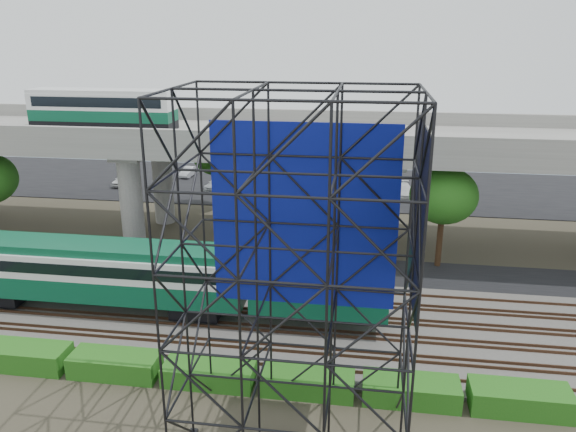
# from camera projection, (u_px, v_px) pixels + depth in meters

# --- Properties ---
(ground) EXTENTS (140.00, 140.00, 0.00)m
(ground) POSITION_uv_depth(u_px,v_px,m) (213.00, 337.00, 32.65)
(ground) COLOR #474233
(ground) RESTS_ON ground
(ballast_bed) EXTENTS (90.00, 12.00, 0.20)m
(ballast_bed) POSITION_uv_depth(u_px,v_px,m) (222.00, 319.00, 34.49)
(ballast_bed) COLOR slate
(ballast_bed) RESTS_ON ground
(service_road) EXTENTS (90.00, 5.00, 0.08)m
(service_road) POSITION_uv_depth(u_px,v_px,m) (251.00, 265.00, 42.49)
(service_road) COLOR black
(service_road) RESTS_ON ground
(parking_lot) EXTENTS (90.00, 18.00, 0.08)m
(parking_lot) POSITION_uv_depth(u_px,v_px,m) (293.00, 185.00, 64.55)
(parking_lot) COLOR black
(parking_lot) RESTS_ON ground
(harbor_water) EXTENTS (140.00, 40.00, 0.03)m
(harbor_water) POSITION_uv_depth(u_px,v_px,m) (313.00, 147.00, 85.21)
(harbor_water) COLOR slate
(harbor_water) RESTS_ON ground
(rail_tracks) EXTENTS (90.00, 9.52, 0.16)m
(rail_tracks) POSITION_uv_depth(u_px,v_px,m) (222.00, 316.00, 34.44)
(rail_tracks) COLOR #472D1E
(rail_tracks) RESTS_ON ballast_bed
(commuter_train) EXTENTS (29.30, 3.06, 4.30)m
(commuter_train) POSITION_uv_depth(u_px,v_px,m) (127.00, 272.00, 34.42)
(commuter_train) COLOR black
(commuter_train) RESTS_ON rail_tracks
(overpass) EXTENTS (80.00, 12.00, 12.40)m
(overpass) POSITION_uv_depth(u_px,v_px,m) (251.00, 145.00, 45.21)
(overpass) COLOR #9E9B93
(overpass) RESTS_ON ground
(scaffold_tower) EXTENTS (9.36, 6.36, 15.00)m
(scaffold_tower) POSITION_uv_depth(u_px,v_px,m) (295.00, 286.00, 21.99)
(scaffold_tower) COLOR black
(scaffold_tower) RESTS_ON ground
(hedge_strip) EXTENTS (34.60, 1.80, 1.20)m
(hedge_strip) POSITION_uv_depth(u_px,v_px,m) (209.00, 373.00, 28.30)
(hedge_strip) COLOR #195714
(hedge_strip) RESTS_ON ground
(trees) EXTENTS (40.94, 16.94, 7.69)m
(trees) POSITION_uv_depth(u_px,v_px,m) (208.00, 174.00, 46.71)
(trees) COLOR #382314
(trees) RESTS_ON ground
(suv) EXTENTS (5.26, 2.79, 1.41)m
(suv) POSITION_uv_depth(u_px,v_px,m) (179.00, 256.00, 42.34)
(suv) COLOR black
(suv) RESTS_ON service_road
(parked_cars) EXTENTS (38.83, 9.64, 1.27)m
(parked_cars) POSITION_uv_depth(u_px,v_px,m) (303.00, 181.00, 63.77)
(parked_cars) COLOR white
(parked_cars) RESTS_ON parking_lot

